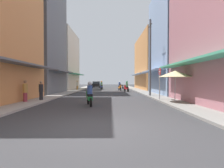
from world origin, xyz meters
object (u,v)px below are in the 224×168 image
at_px(motorbike_red, 126,87).
at_px(vendor_umbrella, 175,74).
at_px(parked_car, 97,84).
at_px(utility_pole, 150,57).
at_px(motorbike_silver, 122,86).
at_px(pedestrian_midway, 77,85).
at_px(motorbike_green, 89,95).
at_px(street_sign_no_entry, 160,80).
at_px(motorbike_white, 91,86).
at_px(pedestrian_crossing, 25,92).
at_px(motorbike_orange, 120,86).
at_px(pedestrian_foreground, 41,91).
at_px(motorbike_blue, 101,86).

relative_size(motorbike_red, vendor_umbrella, 0.75).
relative_size(parked_car, utility_pole, 0.54).
xyz_separation_m(motorbike_silver, pedestrian_midway, (-7.87, -5.62, 0.45)).
height_order(motorbike_silver, parked_car, parked_car).
distance_m(parked_car, utility_pole, 24.25).
relative_size(motorbike_green, street_sign_no_entry, 0.67).
bearing_deg(motorbike_red, street_sign_no_entry, -82.30).
bearing_deg(pedestrian_midway, vendor_umbrella, -59.64).
relative_size(motorbike_white, utility_pole, 0.23).
xyz_separation_m(motorbike_green, motorbike_white, (-2.65, 24.33, -0.20)).
bearing_deg(street_sign_no_entry, pedestrian_midway, 121.21).
height_order(parked_car, pedestrian_crossing, pedestrian_crossing).
bearing_deg(motorbike_white, motorbike_orange, -51.57).
xyz_separation_m(motorbike_white, motorbike_silver, (6.29, -0.56, 0.00)).
bearing_deg(parked_car, pedestrian_foreground, -94.86).
height_order(motorbike_blue, parked_car, motorbike_blue).
bearing_deg(motorbike_blue, pedestrian_foreground, -101.53).
relative_size(motorbike_blue, parked_car, 0.43).
bearing_deg(pedestrian_midway, pedestrian_crossing, -91.86).
xyz_separation_m(pedestrian_midway, street_sign_no_entry, (9.53, -15.73, 0.76)).
distance_m(motorbike_orange, parked_car, 12.74).
bearing_deg(motorbike_blue, motorbike_orange, -48.92).
relative_size(pedestrian_midway, utility_pole, 0.22).
height_order(motorbike_white, pedestrian_crossing, pedestrian_crossing).
height_order(parked_car, vendor_umbrella, vendor_umbrella).
height_order(pedestrian_crossing, utility_pole, utility_pole).
xyz_separation_m(motorbike_silver, pedestrian_crossing, (-8.42, -22.54, 0.33)).
height_order(motorbike_red, street_sign_no_entry, street_sign_no_entry).
bearing_deg(pedestrian_crossing, street_sign_no_entry, 6.71).
bearing_deg(pedestrian_foreground, motorbike_green, -29.99).
height_order(motorbike_green, parked_car, motorbike_green).
height_order(utility_pole, street_sign_no_entry, utility_pole).
relative_size(motorbike_orange, pedestrian_midway, 1.06).
relative_size(motorbike_silver, vendor_umbrella, 0.74).
height_order(motorbike_orange, pedestrian_midway, pedestrian_midway).
xyz_separation_m(motorbike_white, street_sign_no_entry, (7.95, -21.91, 1.21)).
xyz_separation_m(motorbike_blue, pedestrian_foreground, (-3.80, -18.63, 0.10)).
bearing_deg(motorbike_green, pedestrian_crossing, 165.48).
bearing_deg(parked_car, motorbike_silver, -44.63).
bearing_deg(motorbike_silver, motorbike_white, 174.91).
bearing_deg(pedestrian_midway, parked_car, 77.53).
height_order(motorbike_orange, vendor_umbrella, vendor_umbrella).
height_order(motorbike_blue, pedestrian_midway, pedestrian_midway).
relative_size(motorbike_blue, motorbike_green, 1.01).
height_order(motorbike_orange, street_sign_no_entry, street_sign_no_entry).
distance_m(motorbike_white, pedestrian_midway, 6.39).
bearing_deg(pedestrian_foreground, parked_car, 85.14).
distance_m(motorbike_silver, parked_car, 7.65).
relative_size(motorbike_orange, motorbike_red, 1.03).
height_order(motorbike_white, motorbike_red, motorbike_red).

